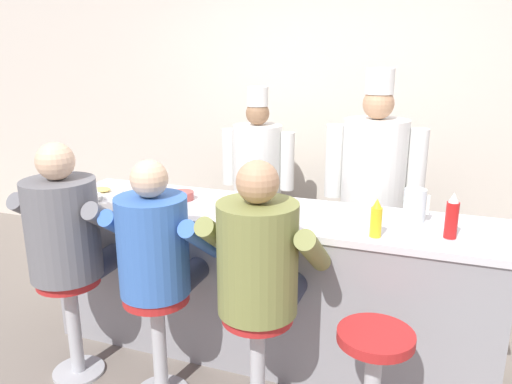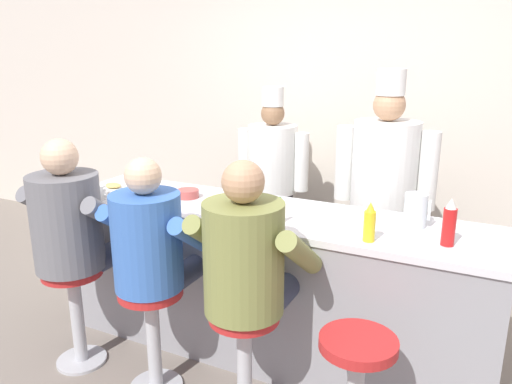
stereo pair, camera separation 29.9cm
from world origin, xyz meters
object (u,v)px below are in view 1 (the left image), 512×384
(mustard_bottle_yellow, at_px, (376,219))
(cereal_bowl, at_px, (183,196))
(cook_in_whites_near, at_px, (258,175))
(hot_sauce_bottle_orange, at_px, (283,210))
(water_pitcher_clear, at_px, (415,205))
(diner_seated_grey, at_px, (68,235))
(empty_stool_round, at_px, (373,372))
(diner_seated_blue, at_px, (157,254))
(ketchup_bottle_red, at_px, (452,217))
(diner_seated_olive, at_px, (260,266))
(cook_in_whites_far, at_px, (373,185))
(coffee_mug_white, at_px, (91,197))
(breakfast_plate, at_px, (102,192))

(mustard_bottle_yellow, bearing_deg, cereal_bowl, 168.83)
(cereal_bowl, distance_m, cook_in_whites_near, 1.07)
(mustard_bottle_yellow, distance_m, hot_sauce_bottle_orange, 0.52)
(water_pitcher_clear, bearing_deg, diner_seated_grey, -158.69)
(empty_stool_round, bearing_deg, diner_seated_blue, 178.47)
(ketchup_bottle_red, relative_size, diner_seated_olive, 0.17)
(cook_in_whites_near, bearing_deg, hot_sauce_bottle_orange, -64.07)
(ketchup_bottle_red, height_order, diner_seated_blue, diner_seated_blue)
(cook_in_whites_far, bearing_deg, cook_in_whites_near, 161.51)
(water_pitcher_clear, distance_m, cereal_bowl, 1.44)
(ketchup_bottle_red, bearing_deg, hot_sauce_bottle_orange, -175.50)
(cereal_bowl, bearing_deg, hot_sauce_bottle_orange, -15.16)
(cereal_bowl, relative_size, diner_seated_grey, 0.10)
(coffee_mug_white, xyz_separation_m, cook_in_whites_near, (0.63, 1.35, -0.12))
(diner_seated_olive, height_order, cook_in_whites_near, cook_in_whites_near)
(diner_seated_blue, xyz_separation_m, empty_stool_round, (1.16, -0.03, -0.42))
(ketchup_bottle_red, bearing_deg, diner_seated_blue, -160.89)
(cereal_bowl, relative_size, coffee_mug_white, 1.06)
(mustard_bottle_yellow, distance_m, water_pitcher_clear, 0.38)
(water_pitcher_clear, bearing_deg, mustard_bottle_yellow, -117.35)
(ketchup_bottle_red, xyz_separation_m, empty_stool_round, (-0.29, -0.53, -0.64))
(cook_in_whites_far, bearing_deg, ketchup_bottle_red, -59.58)
(breakfast_plate, bearing_deg, diner_seated_grey, -73.10)
(breakfast_plate, height_order, diner_seated_blue, diner_seated_blue)
(cereal_bowl, relative_size, empty_stool_round, 0.23)
(mustard_bottle_yellow, height_order, diner_seated_olive, diner_seated_olive)
(breakfast_plate, xyz_separation_m, diner_seated_blue, (0.75, -0.56, -0.12))
(water_pitcher_clear, bearing_deg, empty_stool_round, -97.20)
(ketchup_bottle_red, relative_size, empty_stool_round, 0.38)
(empty_stool_round, bearing_deg, diner_seated_grey, 178.88)
(diner_seated_olive, xyz_separation_m, cook_in_whites_far, (0.36, 1.36, 0.10))
(mustard_bottle_yellow, relative_size, water_pitcher_clear, 1.11)
(diner_seated_olive, bearing_deg, diner_seated_blue, -179.77)
(cereal_bowl, bearing_deg, ketchup_bottle_red, -4.66)
(ketchup_bottle_red, bearing_deg, breakfast_plate, 178.60)
(coffee_mug_white, height_order, diner_seated_blue, diner_seated_blue)
(diner_seated_grey, bearing_deg, cook_in_whites_near, 72.51)
(mustard_bottle_yellow, xyz_separation_m, breakfast_plate, (-1.84, 0.17, -0.08))
(hot_sauce_bottle_orange, xyz_separation_m, cereal_bowl, (-0.75, 0.20, -0.05))
(diner_seated_grey, xyz_separation_m, diner_seated_olive, (1.16, -0.00, -0.01))
(hot_sauce_bottle_orange, height_order, empty_stool_round, hot_sauce_bottle_orange)
(ketchup_bottle_red, bearing_deg, mustard_bottle_yellow, -162.31)
(hot_sauce_bottle_orange, relative_size, empty_stool_round, 0.24)
(hot_sauce_bottle_orange, height_order, coffee_mug_white, hot_sauce_bottle_orange)
(cook_in_whites_near, distance_m, cook_in_whites_far, 1.05)
(breakfast_plate, relative_size, diner_seated_grey, 0.19)
(water_pitcher_clear, bearing_deg, breakfast_plate, -175.33)
(diner_seated_blue, bearing_deg, coffee_mug_white, 152.60)
(diner_seated_grey, bearing_deg, mustard_bottle_yellow, 12.94)
(ketchup_bottle_red, bearing_deg, cereal_bowl, 175.34)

